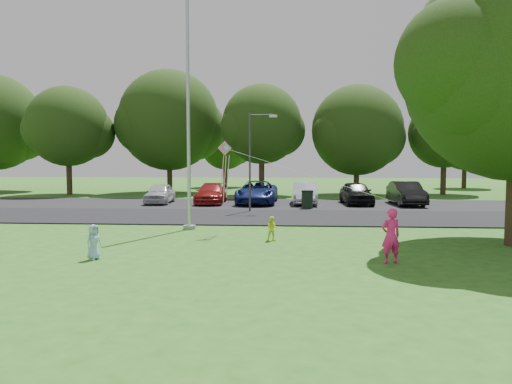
# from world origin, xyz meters

# --- Properties ---
(ground) EXTENTS (120.00, 120.00, 0.00)m
(ground) POSITION_xyz_m (0.00, 0.00, 0.00)
(ground) COLOR #29631A
(ground) RESTS_ON ground
(park_road) EXTENTS (60.00, 6.00, 0.06)m
(park_road) POSITION_xyz_m (0.00, 9.00, 0.03)
(park_road) COLOR black
(park_road) RESTS_ON ground
(parking_strip) EXTENTS (42.00, 7.00, 0.06)m
(parking_strip) POSITION_xyz_m (0.00, 15.50, 0.03)
(parking_strip) COLOR black
(parking_strip) RESTS_ON ground
(flagpole) EXTENTS (0.50, 0.50, 10.00)m
(flagpole) POSITION_xyz_m (-3.50, 5.00, 4.17)
(flagpole) COLOR #B7BABF
(flagpole) RESTS_ON ground
(street_lamp) EXTENTS (1.50, 0.23, 5.32)m
(street_lamp) POSITION_xyz_m (-1.34, 11.17, 3.20)
(street_lamp) COLOR #3F3F44
(street_lamp) RESTS_ON ground
(trash_can) EXTENTS (0.68, 0.68, 1.08)m
(trash_can) POSITION_xyz_m (1.60, 12.86, 0.54)
(trash_can) COLOR black
(trash_can) RESTS_ON ground
(tree_row) EXTENTS (64.35, 11.94, 10.88)m
(tree_row) POSITION_xyz_m (1.59, 24.23, 5.71)
(tree_row) COLOR #332316
(tree_row) RESTS_ON ground
(horizon_trees) EXTENTS (77.46, 7.20, 7.02)m
(horizon_trees) POSITION_xyz_m (4.06, 33.88, 4.30)
(horizon_trees) COLOR #332316
(horizon_trees) RESTS_ON ground
(parked_cars) EXTENTS (17.01, 5.23, 1.43)m
(parked_cars) POSITION_xyz_m (0.18, 15.45, 0.75)
(parked_cars) COLOR silver
(parked_cars) RESTS_ON ground
(woman) EXTENTS (0.62, 0.49, 1.50)m
(woman) POSITION_xyz_m (3.27, -0.68, 0.75)
(woman) COLOR #FF217A
(woman) RESTS_ON ground
(child_yellow) EXTENTS (0.45, 0.37, 0.86)m
(child_yellow) POSITION_xyz_m (-0.05, 2.57, 0.43)
(child_yellow) COLOR #E5FE28
(child_yellow) RESTS_ON ground
(child_blue) EXTENTS (0.51, 0.58, 1.00)m
(child_blue) POSITION_xyz_m (-4.97, -0.77, 0.50)
(child_blue) COLOR #91B8DF
(child_blue) RESTS_ON ground
(kite) EXTENTS (5.40, 4.78, 2.36)m
(kite) POSITION_xyz_m (-1.71, 3.71, 2.76)
(kite) COLOR pink
(kite) RESTS_ON ground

